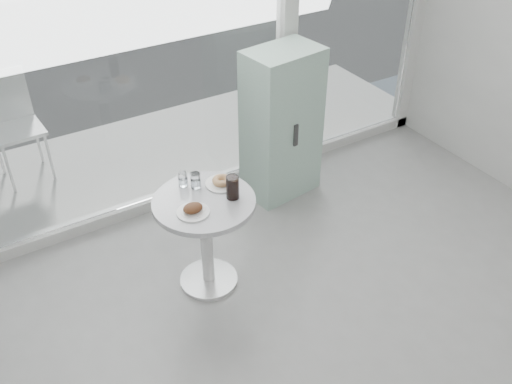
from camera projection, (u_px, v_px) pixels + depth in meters
storefront at (199, 6)px, 4.37m from camera, size 5.00×0.14×3.00m
main_table at (205, 225)px, 4.05m from camera, size 0.72×0.72×0.77m
patio_deck at (167, 149)px, 5.88m from camera, size 5.60×1.60×0.05m
mint_cabinet at (281, 124)px, 4.97m from camera, size 0.68×0.50×1.36m
patio_chair at (13, 120)px, 5.17m from camera, size 0.46×0.46×1.00m
plate_fritter at (193, 209)px, 3.79m from camera, size 0.22×0.22×0.07m
plate_donut at (222, 182)px, 4.06m from camera, size 0.24×0.24×0.06m
water_tumbler_a at (183, 180)px, 4.03m from camera, size 0.07×0.07×0.11m
water_tumbler_b at (196, 181)px, 4.01m from camera, size 0.07×0.07×0.12m
cola_glass at (233, 188)px, 3.90m from camera, size 0.09×0.09×0.17m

